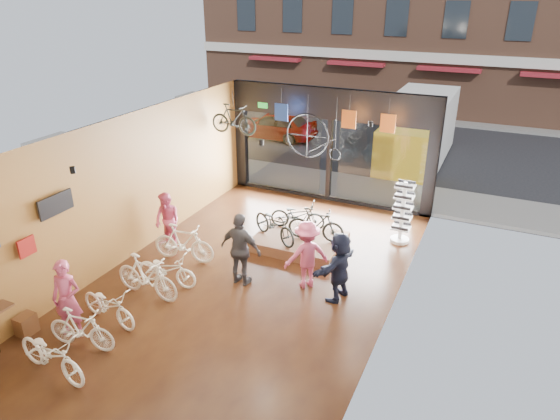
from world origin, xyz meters
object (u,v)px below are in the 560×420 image
Objects in this scene: floor_bike_1 at (81,329)px; display_bike_mid at (316,225)px; floor_bike_3 at (147,277)px; display_platform at (299,242)px; street_car at (274,125)px; customer_1 at (167,221)px; penny_farthing at (316,138)px; display_bike_left at (275,224)px; floor_bike_4 at (167,269)px; display_bike_right at (298,215)px; floor_bike_0 at (51,354)px; customer_0 at (67,299)px; customer_2 at (241,250)px; hung_bike at (234,119)px; floor_bike_5 at (184,243)px; floor_bike_2 at (109,305)px; customer_3 at (307,255)px; box_truck at (416,132)px; customer_5 at (339,266)px; sunglasses_rack at (402,212)px.

display_bike_mid is (2.78, 5.83, 0.32)m from floor_bike_1.
floor_bike_3 reaches higher than display_platform.
customer_1 reaches higher than street_car.
customer_1 is 0.94× the size of penny_farthing.
floor_bike_1 is at bearing -169.12° from display_bike_left.
display_bike_right reaches higher than floor_bike_4.
customer_0 is at bearing 36.36° from floor_bike_0.
customer_2 is (2.29, 3.22, 0.07)m from customer_0.
floor_bike_1 is 0.95× the size of hung_bike.
display_bike_left reaches higher than floor_bike_5.
floor_bike_2 is (2.91, -14.55, -0.27)m from street_car.
customer_0 is (-0.55, -1.79, 0.33)m from floor_bike_3.
display_bike_left is at bearing -24.30° from floor_bike_3.
penny_farthing reaches higher than floor_bike_4.
customer_1 is (2.02, -11.19, 0.12)m from street_car.
customer_2 is at bearing -26.57° from floor_bike_2.
customer_0 is at bearing 57.87° from customer_2.
floor_bike_5 is at bearing -38.88° from customer_3.
floor_bike_2 is (-3.91, -13.55, -0.93)m from box_truck.
hung_bike reaches higher than customer_2.
hung_bike is at bearing -84.79° from customer_3.
customer_3 is at bearing 8.06° from customer_1.
customer_5 reaches higher than customer_1.
display_bike_mid is at bearing -15.66° from floor_bike_0.
floor_bike_2 is 4.88m from display_bike_left.
box_truck reaches higher than customer_0.
street_car is 6.92m from box_truck.
hung_bike is at bearing 5.00° from floor_bike_4.
display_platform is 3.01m from sunglasses_rack.
display_bike_mid is 0.99× the size of display_bike_right.
customer_0 is 3.95m from customer_2.
customer_1 is 2.85m from customer_2.
customer_5 is at bearing 31.54° from street_car.
customer_3 is (1.19, -2.28, 0.14)m from display_bike_right.
display_bike_mid reaches higher than floor_bike_5.
floor_bike_0 is 7.39m from display_bike_right.
display_bike_right is at bearing -102.25° from box_truck.
display_bike_right is (2.04, 6.31, 0.26)m from floor_bike_1.
floor_bike_1 is at bearing 11.70° from floor_bike_0.
sunglasses_rack reaches higher than customer_3.
customer_3 is (3.41, 0.21, 0.34)m from floor_bike_5.
floor_bike_4 is 4.18m from customer_5.
floor_bike_5 is 3.44m from customer_3.
floor_bike_1 is 0.92× the size of customer_1.
floor_bike_4 is at bearing -124.74° from display_platform.
floor_bike_5 is (-0.08, 2.92, 0.09)m from floor_bike_2.
floor_bike_5 is 2.50m from display_bike_left.
display_bike_mid is 0.84× the size of customer_2.
penny_farthing reaches higher than floor_bike_2.
penny_farthing is at bearing -138.70° from customer_5.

